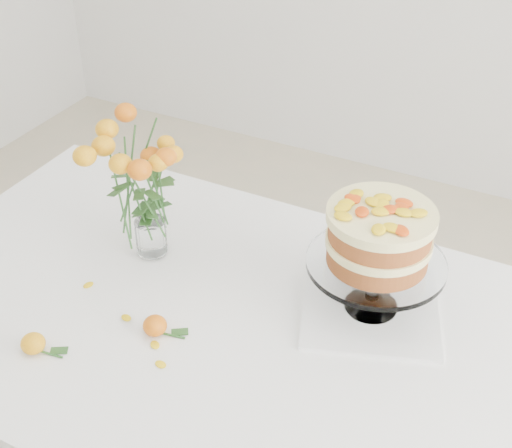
{
  "coord_description": "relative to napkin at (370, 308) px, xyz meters",
  "views": [
    {
      "loc": [
        0.64,
        -0.98,
        1.8
      ],
      "look_at": [
        0.07,
        0.14,
        0.91
      ],
      "focal_mm": 50.0,
      "sensor_mm": 36.0,
      "label": 1
    }
  ],
  "objects": [
    {
      "name": "table",
      "position": [
        -0.33,
        -0.16,
        -0.09
      ],
      "size": [
        1.43,
        0.93,
        0.76
      ],
      "color": "tan",
      "rests_on": "ground"
    },
    {
      "name": "cake_stand",
      "position": [
        0.0,
        0.0,
        0.18
      ],
      "size": [
        0.29,
        0.29,
        0.26
      ],
      "rotation": [
        0.0,
        0.0,
        -0.22
      ],
      "color": "white",
      "rests_on": "napkin"
    },
    {
      "name": "napkin",
      "position": [
        0.0,
        0.0,
        0.0
      ],
      "size": [
        0.37,
        0.37,
        0.01
      ],
      "primitive_type": "cube",
      "rotation": [
        0.0,
        0.0,
        0.34
      ],
      "color": "white",
      "rests_on": "table"
    },
    {
      "name": "loose_rose_near",
      "position": [
        -0.56,
        -0.43,
        0.02
      ],
      "size": [
        0.09,
        0.05,
        0.04
      ],
      "rotation": [
        0.0,
        0.0,
        0.13
      ],
      "color": "yellow",
      "rests_on": "table"
    },
    {
      "name": "stray_petal_b",
      "position": [
        -0.35,
        -0.3,
        -0.0
      ],
      "size": [
        0.03,
        0.02,
        0.0
      ],
      "primitive_type": "ellipsoid",
      "color": "yellow",
      "rests_on": "table"
    },
    {
      "name": "loose_rose_far",
      "position": [
        -0.37,
        -0.27,
        0.02
      ],
      "size": [
        0.09,
        0.05,
        0.04
      ],
      "rotation": [
        0.0,
        0.0,
        0.18
      ],
      "color": "orange",
      "rests_on": "table"
    },
    {
      "name": "rose_vase",
      "position": [
        -0.53,
        -0.05,
        0.21
      ],
      "size": [
        0.31,
        0.31,
        0.37
      ],
      "rotation": [
        0.0,
        0.0,
        -0.4
      ],
      "color": "white",
      "rests_on": "table"
    },
    {
      "name": "stray_petal_d",
      "position": [
        -0.59,
        -0.21,
        -0.0
      ],
      "size": [
        0.03,
        0.02,
        0.0
      ],
      "primitive_type": "ellipsoid",
      "color": "yellow",
      "rests_on": "table"
    },
    {
      "name": "stray_petal_a",
      "position": [
        -0.45,
        -0.26,
        -0.0
      ],
      "size": [
        0.03,
        0.02,
        0.0
      ],
      "primitive_type": "ellipsoid",
      "color": "yellow",
      "rests_on": "table"
    },
    {
      "name": "stray_petal_c",
      "position": [
        -0.31,
        -0.34,
        -0.0
      ],
      "size": [
        0.03,
        0.02,
        0.0
      ],
      "primitive_type": "ellipsoid",
      "color": "yellow",
      "rests_on": "table"
    }
  ]
}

